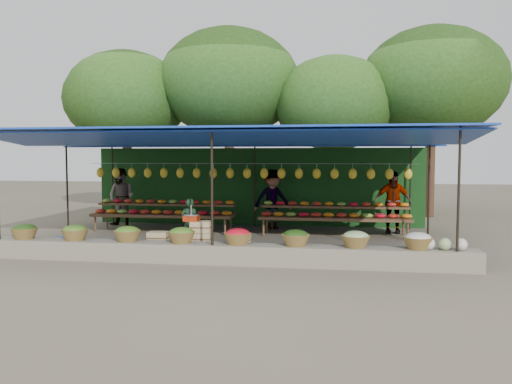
# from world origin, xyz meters

# --- Properties ---
(ground) EXTENTS (60.00, 60.00, 0.00)m
(ground) POSITION_xyz_m (0.00, 0.00, 0.00)
(ground) COLOR brown
(ground) RESTS_ON ground
(stone_curb) EXTENTS (10.60, 0.55, 0.40)m
(stone_curb) POSITION_xyz_m (0.00, -2.75, 0.20)
(stone_curb) COLOR #726E5B
(stone_curb) RESTS_ON ground
(stall_canopy) EXTENTS (10.80, 6.60, 2.82)m
(stall_canopy) POSITION_xyz_m (0.00, 0.07, 2.67)
(stall_canopy) COLOR black
(stall_canopy) RESTS_ON ground
(produce_baskets) EXTENTS (8.98, 0.58, 0.34)m
(produce_baskets) POSITION_xyz_m (-0.10, -2.75, 0.56)
(produce_baskets) COLOR brown
(produce_baskets) RESTS_ON stone_curb
(netting_backdrop) EXTENTS (10.60, 0.06, 2.50)m
(netting_backdrop) POSITION_xyz_m (0.00, 3.15, 1.25)
(netting_backdrop) COLOR #1B4C1B
(netting_backdrop) RESTS_ON ground
(tree_row) EXTENTS (16.51, 5.50, 7.12)m
(tree_row) POSITION_xyz_m (0.50, 6.09, 4.70)
(tree_row) COLOR #371F14
(tree_row) RESTS_ON ground
(fruit_table_left) EXTENTS (4.21, 0.95, 0.93)m
(fruit_table_left) POSITION_xyz_m (-2.49, 1.35, 0.61)
(fruit_table_left) COLOR brown
(fruit_table_left) RESTS_ON ground
(fruit_table_right) EXTENTS (4.21, 0.95, 0.93)m
(fruit_table_right) POSITION_xyz_m (2.51, 1.35, 0.61)
(fruit_table_right) COLOR brown
(fruit_table_right) RESTS_ON ground
(crate_counter) EXTENTS (2.37, 0.37, 0.77)m
(crate_counter) POSITION_xyz_m (-0.50, -2.02, 0.31)
(crate_counter) COLOR tan
(crate_counter) RESTS_ON ground
(weighing_scale) EXTENTS (0.35, 0.35, 0.37)m
(weighing_scale) POSITION_xyz_m (-0.69, -2.02, 0.86)
(weighing_scale) COLOR #B32E0E
(weighing_scale) RESTS_ON crate_counter
(vendor_seated) EXTENTS (0.45, 0.30, 1.22)m
(vendor_seated) POSITION_xyz_m (-0.95, -1.25, 0.61)
(vendor_seated) COLOR #18351D
(vendor_seated) RESTS_ON ground
(customer_left) EXTENTS (1.03, 0.88, 1.85)m
(customer_left) POSITION_xyz_m (-4.21, 2.24, 0.93)
(customer_left) COLOR slate
(customer_left) RESTS_ON ground
(customer_mid) EXTENTS (1.36, 1.11, 1.83)m
(customer_mid) POSITION_xyz_m (0.64, 2.28, 0.92)
(customer_mid) COLOR slate
(customer_mid) RESTS_ON ground
(customer_right) EXTENTS (1.07, 0.48, 1.81)m
(customer_right) POSITION_xyz_m (4.18, 2.03, 0.90)
(customer_right) COLOR slate
(customer_right) RESTS_ON ground
(blue_crate_back) EXTENTS (0.50, 0.37, 0.29)m
(blue_crate_back) POSITION_xyz_m (-3.91, -1.84, 0.15)
(blue_crate_back) COLOR navy
(blue_crate_back) RESTS_ON ground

